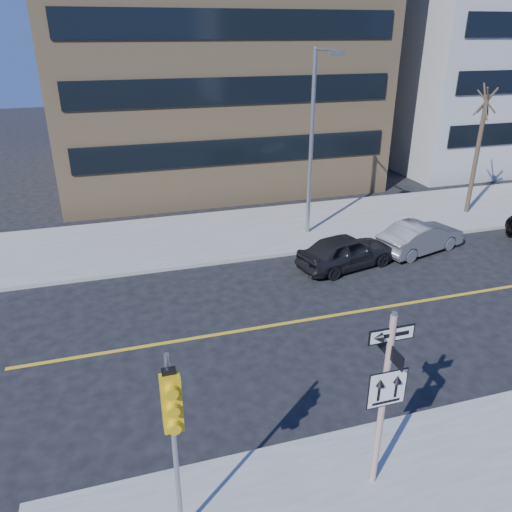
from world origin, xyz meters
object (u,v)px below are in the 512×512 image
object	(u,v)px
parked_car_a	(346,251)
street_tree_west	(486,104)
sign_pole	(384,393)
traffic_signal	(173,417)
streetlight_a	(314,133)
parked_car_b	(421,237)

from	to	relation	value
parked_car_a	street_tree_west	size ratio (longest dim) A/B	0.64
sign_pole	parked_car_a	xyz separation A→B (m)	(4.15, 9.84, -1.74)
sign_pole	traffic_signal	bearing A→B (deg)	-177.89
parked_car_a	street_tree_west	world-z (taller)	street_tree_west
sign_pole	street_tree_west	xyz separation A→B (m)	(13.00, 13.81, 3.09)
streetlight_a	sign_pole	bearing A→B (deg)	-106.77
streetlight_a	street_tree_west	bearing A→B (deg)	3.45
parked_car_a	streetlight_a	world-z (taller)	streetlight_a
parked_car_a	sign_pole	bearing A→B (deg)	144.73
sign_pole	parked_car_b	bearing A→B (deg)	52.62
parked_car_b	street_tree_west	distance (m)	7.83
sign_pole	parked_car_a	size ratio (longest dim) A/B	0.99
traffic_signal	street_tree_west	xyz separation A→B (m)	(17.00, 13.96, 2.50)
parked_car_a	street_tree_west	xyz separation A→B (m)	(8.85, 3.98, 4.83)
parked_car_b	parked_car_a	bearing A→B (deg)	82.30
parked_car_b	street_tree_west	bearing A→B (deg)	-71.40
traffic_signal	street_tree_west	distance (m)	22.14
traffic_signal	street_tree_west	world-z (taller)	street_tree_west
parked_car_b	streetlight_a	distance (m)	6.36
parked_car_b	streetlight_a	world-z (taller)	streetlight_a
parked_car_a	parked_car_b	size ratio (longest dim) A/B	1.01
sign_pole	parked_car_a	bearing A→B (deg)	67.11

